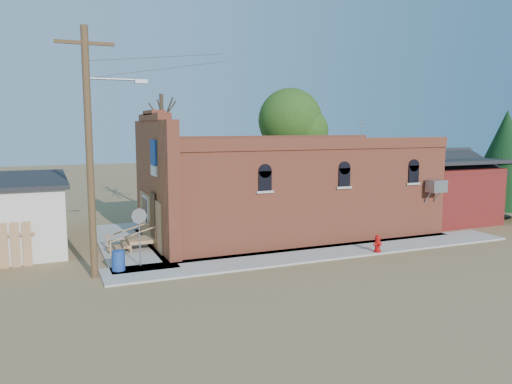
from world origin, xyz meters
name	(u,v)px	position (x,y,z in m)	size (l,w,h in m)	color
ground	(306,262)	(0.00, 0.00, 0.00)	(120.00, 120.00, 0.00)	olive
sidewalk_south	(327,253)	(1.50, 0.90, 0.04)	(19.00, 2.20, 0.08)	#9E9991
sidewalk_west	(127,244)	(-6.30, 6.00, 0.04)	(2.60, 10.00, 0.08)	#9E9991
brick_bar	(284,188)	(1.64, 5.49, 2.34)	(16.40, 7.97, 6.30)	#BC5639
red_shed	(433,182)	(11.50, 5.50, 2.27)	(5.40, 6.40, 4.30)	maroon
utility_pole	(91,148)	(-8.14, 1.20, 4.77)	(3.12, 0.26, 9.00)	#46311C
tree_bare_near	(162,119)	(-3.00, 13.00, 5.96)	(2.80, 2.80, 7.65)	#3F3124
tree_leafy	(290,121)	(6.00, 13.50, 5.93)	(4.40, 4.40, 8.15)	#3F3124
evergreen_tree	(505,157)	(15.50, 4.00, 3.71)	(3.60, 3.60, 6.50)	#3F3124
fire_hydrant	(378,244)	(3.51, 0.00, 0.45)	(0.44, 0.43, 0.76)	#A40B09
stop_sign	(139,222)	(-6.42, 1.80, 1.85)	(0.62, 0.16, 2.30)	gray
trash_barrel	(118,261)	(-7.30, 1.50, 0.46)	(0.50, 0.50, 0.77)	navy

